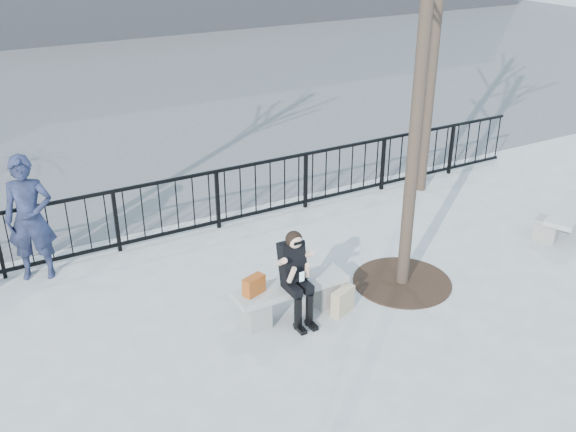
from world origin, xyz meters
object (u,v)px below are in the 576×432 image
bench_second (569,217)px  standing_man (30,219)px  bench_main (291,295)px  seated_woman (297,278)px

bench_second → standing_man: standing_man is taller
bench_main → standing_man: (-2.91, 2.80, 0.69)m
seated_woman → bench_second: bearing=-0.2°
bench_second → seated_woman: bearing=155.3°
bench_second → seated_woman: size_ratio=1.23×
bench_main → seated_woman: seated_woman is taller
bench_main → bench_second: 5.49m
bench_main → bench_second: size_ratio=1.00×
bench_second → standing_man: 8.93m
seated_woman → standing_man: bearing=134.5°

